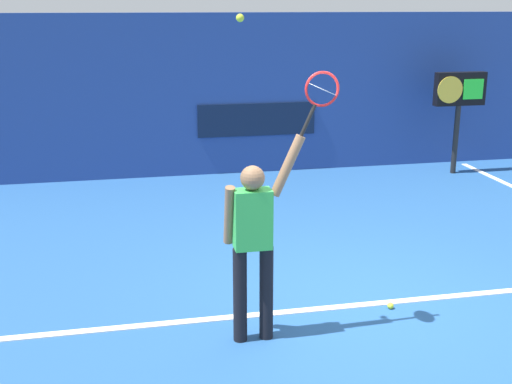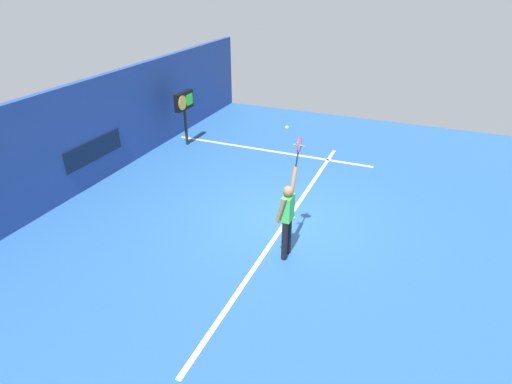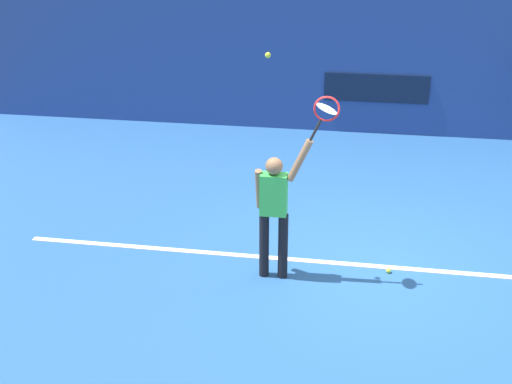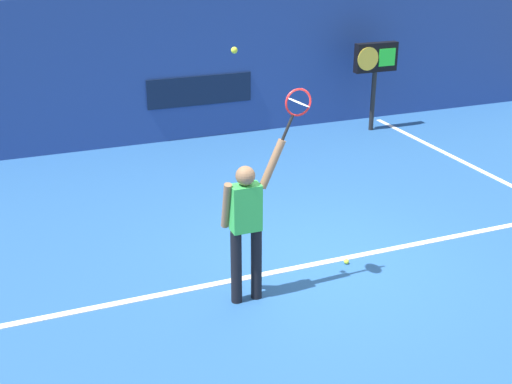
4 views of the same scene
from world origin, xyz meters
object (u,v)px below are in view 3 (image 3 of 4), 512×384
at_px(tennis_racket, 325,111).
at_px(spare_ball, 388,270).
at_px(tennis_player, 274,207).
at_px(tennis_ball, 268,55).

height_order(tennis_racket, spare_ball, tennis_racket).
height_order(tennis_player, tennis_racket, tennis_racket).
xyz_separation_m(tennis_player, tennis_ball, (-0.10, 0.04, 1.94)).
bearing_deg(tennis_ball, tennis_player, -20.97).
relative_size(tennis_racket, spare_ball, 9.13).
xyz_separation_m(tennis_racket, tennis_ball, (-0.70, 0.04, 0.63)).
bearing_deg(tennis_racket, tennis_player, 179.59).
bearing_deg(spare_ball, tennis_racket, -160.53).
distance_m(tennis_racket, spare_ball, 2.48).
bearing_deg(tennis_racket, tennis_ball, 176.43).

